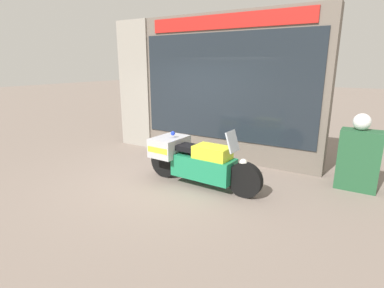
{
  "coord_description": "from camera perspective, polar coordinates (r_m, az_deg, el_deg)",
  "views": [
    {
      "loc": [
        3.58,
        -4.73,
        2.34
      ],
      "look_at": [
        0.34,
        0.59,
        0.67
      ],
      "focal_mm": 28.0,
      "sensor_mm": 36.0,
      "label": 1
    }
  ],
  "objects": [
    {
      "name": "window_display",
      "position": [
        7.69,
        6.24,
        0.67
      ],
      "size": [
        4.18,
        0.3,
        1.85
      ],
      "color": "slate",
      "rests_on": "ground"
    },
    {
      "name": "paramedic_motorcycle",
      "position": [
        5.92,
        0.26,
        -2.81
      ],
      "size": [
        2.49,
        0.82,
        1.19
      ],
      "rotation": [
        0.0,
        0.0,
        -0.04
      ],
      "color": "black",
      "rests_on": "ground"
    },
    {
      "name": "utility_cabinet",
      "position": [
        6.51,
        29.13,
        -2.68
      ],
      "size": [
        0.72,
        0.44,
        1.15
      ],
      "primitive_type": "cube",
      "color": "#235633",
      "rests_on": "ground"
    },
    {
      "name": "ground_plane",
      "position": [
        6.38,
        -5.42,
        -6.58
      ],
      "size": [
        60.0,
        60.0,
        0.0
      ],
      "primitive_type": "plane",
      "color": "gray"
    },
    {
      "name": "white_helmet",
      "position": [
        6.37,
        29.65,
        3.7
      ],
      "size": [
        0.31,
        0.31,
        0.31
      ],
      "primitive_type": "sphere",
      "color": "white",
      "rests_on": "utility_cabinet"
    },
    {
      "name": "shop_building",
      "position": [
        7.86,
        0.48,
        10.73
      ],
      "size": [
        5.67,
        0.55,
        3.49
      ],
      "color": "#6B6056",
      "rests_on": "ground"
    }
  ]
}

